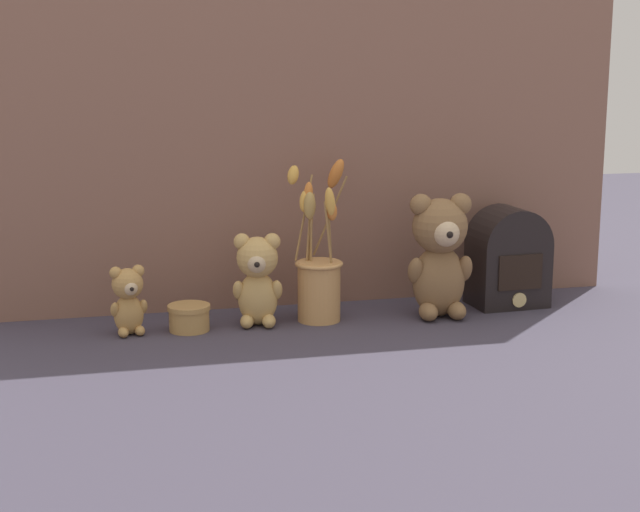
{
  "coord_description": "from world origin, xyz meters",
  "views": [
    {
      "loc": [
        -0.44,
        -1.78,
        0.52
      ],
      "look_at": [
        0.0,
        0.02,
        0.13
      ],
      "focal_mm": 55.0,
      "sensor_mm": 36.0,
      "label": 1
    }
  ],
  "objects_px": {
    "teddy_bear_large": "(440,253)",
    "teddy_bear_medium": "(257,278)",
    "flower_vase": "(321,274)",
    "vintage_radio": "(508,258)",
    "teddy_bear_small": "(128,299)",
    "decorative_tin_tall": "(189,318)"
  },
  "relations": [
    {
      "from": "flower_vase",
      "to": "vintage_radio",
      "type": "relative_size",
      "value": 1.52
    },
    {
      "from": "teddy_bear_small",
      "to": "flower_vase",
      "type": "distance_m",
      "value": 0.37
    },
    {
      "from": "teddy_bear_small",
      "to": "decorative_tin_tall",
      "type": "height_order",
      "value": "teddy_bear_small"
    },
    {
      "from": "teddy_bear_small",
      "to": "flower_vase",
      "type": "bearing_deg",
      "value": 2.24
    },
    {
      "from": "teddy_bear_large",
      "to": "vintage_radio",
      "type": "height_order",
      "value": "teddy_bear_large"
    },
    {
      "from": "teddy_bear_small",
      "to": "flower_vase",
      "type": "xyz_separation_m",
      "value": [
        0.37,
        0.01,
        0.02
      ]
    },
    {
      "from": "teddy_bear_medium",
      "to": "flower_vase",
      "type": "distance_m",
      "value": 0.13
    },
    {
      "from": "teddy_bear_small",
      "to": "vintage_radio",
      "type": "xyz_separation_m",
      "value": [
        0.78,
        0.04,
        0.03
      ]
    },
    {
      "from": "teddy_bear_medium",
      "to": "vintage_radio",
      "type": "bearing_deg",
      "value": 3.18
    },
    {
      "from": "teddy_bear_large",
      "to": "teddy_bear_medium",
      "type": "height_order",
      "value": "teddy_bear_large"
    },
    {
      "from": "flower_vase",
      "to": "vintage_radio",
      "type": "bearing_deg",
      "value": 3.02
    },
    {
      "from": "teddy_bear_large",
      "to": "teddy_bear_small",
      "type": "bearing_deg",
      "value": 178.52
    },
    {
      "from": "teddy_bear_medium",
      "to": "teddy_bear_small",
      "type": "distance_m",
      "value": 0.25
    },
    {
      "from": "teddy_bear_small",
      "to": "vintage_radio",
      "type": "height_order",
      "value": "vintage_radio"
    },
    {
      "from": "teddy_bear_medium",
      "to": "teddy_bear_large",
      "type": "bearing_deg",
      "value": -3.49
    },
    {
      "from": "teddy_bear_medium",
      "to": "flower_vase",
      "type": "bearing_deg",
      "value": 3.67
    },
    {
      "from": "teddy_bear_small",
      "to": "decorative_tin_tall",
      "type": "xyz_separation_m",
      "value": [
        0.11,
        -0.0,
        -0.04
      ]
    },
    {
      "from": "teddy_bear_small",
      "to": "decorative_tin_tall",
      "type": "bearing_deg",
      "value": -0.11
    },
    {
      "from": "teddy_bear_large",
      "to": "vintage_radio",
      "type": "bearing_deg",
      "value": 16.86
    },
    {
      "from": "teddy_bear_small",
      "to": "vintage_radio",
      "type": "relative_size",
      "value": 0.64
    },
    {
      "from": "teddy_bear_large",
      "to": "flower_vase",
      "type": "xyz_separation_m",
      "value": [
        -0.23,
        0.03,
        -0.04
      ]
    },
    {
      "from": "teddy_bear_large",
      "to": "vintage_radio",
      "type": "relative_size",
      "value": 1.2
    }
  ]
}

